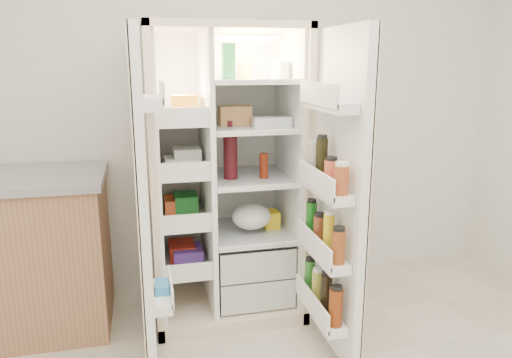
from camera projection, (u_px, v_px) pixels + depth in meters
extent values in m
cube|color=white|center=(230.00, 97.00, 3.31)|extent=(4.00, 0.02, 2.70)
cube|color=beige|center=(216.00, 164.00, 3.33)|extent=(0.92, 0.04, 1.80)
cube|color=beige|center=(153.00, 179.00, 2.92)|extent=(0.04, 0.70, 1.80)
cube|color=beige|center=(292.00, 171.00, 3.12)|extent=(0.04, 0.70, 1.80)
cube|color=beige|center=(222.00, 28.00, 2.81)|extent=(0.92, 0.70, 0.04)
cube|color=beige|center=(227.00, 301.00, 3.22)|extent=(0.92, 0.70, 0.08)
cube|color=white|center=(217.00, 162.00, 3.30)|extent=(0.84, 0.02, 1.68)
cube|color=white|center=(157.00, 175.00, 2.92)|extent=(0.02, 0.62, 1.68)
cube|color=white|center=(288.00, 169.00, 3.10)|extent=(0.02, 0.62, 1.68)
cube|color=white|center=(207.00, 173.00, 2.99)|extent=(0.03, 0.62, 1.68)
cube|color=silver|center=(250.00, 280.00, 3.20)|extent=(0.47, 0.52, 0.19)
cube|color=silver|center=(250.00, 251.00, 3.15)|extent=(0.47, 0.52, 0.19)
cube|color=#FFD18C|center=(247.00, 39.00, 2.90)|extent=(0.30, 0.30, 0.02)
cube|color=white|center=(185.00, 261.00, 3.09)|extent=(0.28, 0.58, 0.02)
cube|color=white|center=(183.00, 216.00, 3.02)|extent=(0.28, 0.58, 0.02)
cube|color=white|center=(181.00, 169.00, 2.95)|extent=(0.28, 0.58, 0.02)
cube|color=white|center=(180.00, 120.00, 2.87)|extent=(0.28, 0.58, 0.02)
cube|color=silver|center=(249.00, 231.00, 3.14)|extent=(0.49, 0.58, 0.01)
cube|color=silver|center=(249.00, 177.00, 3.06)|extent=(0.49, 0.58, 0.01)
cube|color=silver|center=(249.00, 126.00, 2.98)|extent=(0.49, 0.58, 0.02)
cube|color=silver|center=(248.00, 80.00, 2.91)|extent=(0.49, 0.58, 0.02)
cube|color=red|center=(185.00, 252.00, 3.07)|extent=(0.16, 0.20, 0.10)
cube|color=#238231|center=(183.00, 206.00, 3.00)|extent=(0.14, 0.18, 0.12)
cube|color=white|center=(181.00, 162.00, 2.93)|extent=(0.20, 0.22, 0.07)
cube|color=orange|center=(179.00, 107.00, 2.85)|extent=(0.15, 0.16, 0.14)
cube|color=#6237A7|center=(185.00, 253.00, 3.07)|extent=(0.18, 0.20, 0.09)
cube|color=orange|center=(183.00, 207.00, 3.00)|extent=(0.14, 0.18, 0.10)
cube|color=white|center=(181.00, 158.00, 2.93)|extent=(0.16, 0.16, 0.12)
sphere|color=orange|center=(234.00, 296.00, 3.11)|extent=(0.07, 0.07, 0.07)
sphere|color=orange|center=(246.00, 291.00, 3.17)|extent=(0.07, 0.07, 0.07)
sphere|color=orange|center=(262.00, 292.00, 3.16)|extent=(0.07, 0.07, 0.07)
sphere|color=orange|center=(237.00, 285.00, 3.26)|extent=(0.07, 0.07, 0.07)
sphere|color=orange|center=(252.00, 285.00, 3.26)|extent=(0.07, 0.07, 0.07)
sphere|color=orange|center=(268.00, 286.00, 3.24)|extent=(0.07, 0.07, 0.07)
sphere|color=orange|center=(227.00, 290.00, 3.18)|extent=(0.07, 0.07, 0.07)
ellipsoid|color=#487627|center=(249.00, 248.00, 3.17)|extent=(0.26, 0.24, 0.11)
cylinder|color=#440E14|center=(230.00, 157.00, 2.95)|extent=(0.09, 0.09, 0.27)
cylinder|color=maroon|center=(264.00, 166.00, 2.98)|extent=(0.05, 0.05, 0.15)
cube|color=#228042|center=(228.00, 61.00, 2.75)|extent=(0.07, 0.07, 0.20)
cylinder|color=white|center=(280.00, 70.00, 2.89)|extent=(0.11, 0.11, 0.10)
cylinder|color=#A57E26|center=(244.00, 70.00, 2.95)|extent=(0.07, 0.07, 0.10)
cube|color=silver|center=(272.00, 122.00, 2.91)|extent=(0.23, 0.10, 0.06)
cube|color=tan|center=(235.00, 115.00, 2.97)|extent=(0.19, 0.11, 0.12)
ellipsoid|color=white|center=(251.00, 222.00, 3.06)|extent=(0.25, 0.22, 0.16)
cube|color=yellow|center=(271.00, 219.00, 3.17)|extent=(0.09, 0.11, 0.11)
cube|color=white|center=(143.00, 205.00, 2.38)|extent=(0.05, 0.40, 1.72)
cube|color=beige|center=(138.00, 206.00, 2.38)|extent=(0.01, 0.40, 1.72)
cube|color=white|center=(162.00, 296.00, 2.52)|extent=(0.09, 0.32, 0.06)
cube|color=white|center=(153.00, 103.00, 2.28)|extent=(0.09, 0.32, 0.06)
cube|color=#338CCC|center=(162.00, 291.00, 2.51)|extent=(0.07, 0.12, 0.10)
cube|color=white|center=(340.00, 197.00, 2.52)|extent=(0.05, 0.58, 1.72)
cube|color=beige|center=(344.00, 197.00, 2.53)|extent=(0.01, 0.58, 1.72)
cube|color=white|center=(321.00, 310.00, 2.66)|extent=(0.11, 0.50, 0.05)
cube|color=white|center=(323.00, 253.00, 2.58)|extent=(0.11, 0.50, 0.05)
cube|color=white|center=(325.00, 189.00, 2.49)|extent=(0.11, 0.50, 0.05)
cube|color=white|center=(328.00, 105.00, 2.39)|extent=(0.11, 0.50, 0.05)
cylinder|color=maroon|center=(336.00, 307.00, 2.44)|extent=(0.07, 0.07, 0.20)
cylinder|color=black|center=(326.00, 294.00, 2.56)|extent=(0.06, 0.06, 0.22)
cylinder|color=#A4A537|center=(318.00, 286.00, 2.69)|extent=(0.06, 0.06, 0.18)
cylinder|color=#287125|center=(310.00, 276.00, 2.81)|extent=(0.06, 0.06, 0.19)
cylinder|color=brown|center=(338.00, 247.00, 2.36)|extent=(0.07, 0.07, 0.17)
cylinder|color=gold|center=(329.00, 234.00, 2.48)|extent=(0.06, 0.06, 0.21)
cylinder|color=brown|center=(319.00, 230.00, 2.61)|extent=(0.07, 0.07, 0.16)
cylinder|color=#166419|center=(311.00, 219.00, 2.73)|extent=(0.06, 0.06, 0.20)
cylinder|color=#9D4222|center=(341.00, 180.00, 2.28)|extent=(0.07, 0.07, 0.14)
cylinder|color=#C64D33|center=(331.00, 174.00, 2.40)|extent=(0.07, 0.07, 0.14)
cylinder|color=black|center=(322.00, 160.00, 2.52)|extent=(0.06, 0.06, 0.23)
cylinder|color=#BCAE9B|center=(313.00, 160.00, 2.65)|extent=(0.06, 0.06, 0.18)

